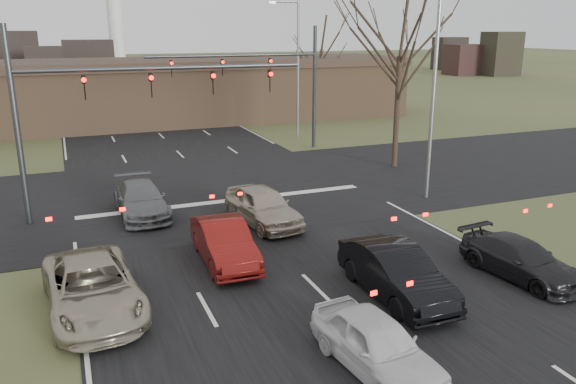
{
  "coord_description": "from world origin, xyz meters",
  "views": [
    {
      "loc": [
        -6.78,
        -11.4,
        7.78
      ],
      "look_at": [
        0.65,
        7.02,
        2.0
      ],
      "focal_mm": 35.0,
      "sensor_mm": 36.0,
      "label": 1
    }
  ],
  "objects_px": {
    "mast_arm_far": "(275,74)",
    "car_red_ahead": "(224,242)",
    "streetlight_right_far": "(296,60)",
    "car_silver_ahead": "(263,206)",
    "streetlight_right_near": "(431,80)",
    "car_white_sedan": "(376,344)",
    "car_black_hatch": "(396,273)",
    "building": "(169,90)",
    "mast_arm_near": "(101,98)",
    "car_charcoal_sedan": "(520,259)",
    "car_grey_ahead": "(141,199)",
    "car_silver_suv": "(92,287)"
  },
  "relations": [
    {
      "from": "car_charcoal_sedan",
      "to": "streetlight_right_near",
      "type": "bearing_deg",
      "value": 68.25
    },
    {
      "from": "building",
      "to": "car_charcoal_sedan",
      "type": "xyz_separation_m",
      "value": [
        4.5,
        -36.62,
        -2.05
      ]
    },
    {
      "from": "streetlight_right_far",
      "to": "car_charcoal_sedan",
      "type": "height_order",
      "value": "streetlight_right_far"
    },
    {
      "from": "car_black_hatch",
      "to": "car_charcoal_sedan",
      "type": "height_order",
      "value": "car_black_hatch"
    },
    {
      "from": "car_red_ahead",
      "to": "streetlight_right_far",
      "type": "bearing_deg",
      "value": 63.05
    },
    {
      "from": "car_silver_ahead",
      "to": "car_grey_ahead",
      "type": "bearing_deg",
      "value": 138.33
    },
    {
      "from": "mast_arm_near",
      "to": "car_red_ahead",
      "type": "bearing_deg",
      "value": -65.26
    },
    {
      "from": "car_silver_suv",
      "to": "car_charcoal_sedan",
      "type": "bearing_deg",
      "value": -16.29
    },
    {
      "from": "streetlight_right_far",
      "to": "car_white_sedan",
      "type": "xyz_separation_m",
      "value": [
        -9.82,
        -28.38,
        -4.91
      ]
    },
    {
      "from": "mast_arm_near",
      "to": "streetlight_right_far",
      "type": "height_order",
      "value": "streetlight_right_far"
    },
    {
      "from": "car_black_hatch",
      "to": "mast_arm_far",
      "type": "bearing_deg",
      "value": 79.76
    },
    {
      "from": "streetlight_right_far",
      "to": "car_silver_ahead",
      "type": "relative_size",
      "value": 2.17
    },
    {
      "from": "mast_arm_near",
      "to": "car_charcoal_sedan",
      "type": "height_order",
      "value": "mast_arm_near"
    },
    {
      "from": "car_grey_ahead",
      "to": "car_red_ahead",
      "type": "relative_size",
      "value": 1.1
    },
    {
      "from": "streetlight_right_near",
      "to": "car_white_sedan",
      "type": "height_order",
      "value": "streetlight_right_near"
    },
    {
      "from": "car_black_hatch",
      "to": "car_red_ahead",
      "type": "xyz_separation_m",
      "value": [
        -4.06,
        4.43,
        -0.04
      ]
    },
    {
      "from": "building",
      "to": "car_grey_ahead",
      "type": "relative_size",
      "value": 8.73
    },
    {
      "from": "mast_arm_far",
      "to": "car_grey_ahead",
      "type": "xyz_separation_m",
      "value": [
        -10.18,
        -10.5,
        -4.31
      ]
    },
    {
      "from": "building",
      "to": "mast_arm_far",
      "type": "distance_m",
      "value": 15.75
    },
    {
      "from": "mast_arm_far",
      "to": "car_black_hatch",
      "type": "height_order",
      "value": "mast_arm_far"
    },
    {
      "from": "car_red_ahead",
      "to": "car_charcoal_sedan",
      "type": "bearing_deg",
      "value": -27.36
    },
    {
      "from": "building",
      "to": "car_white_sedan",
      "type": "xyz_separation_m",
      "value": [
        -2.5,
        -39.38,
        -1.99
      ]
    },
    {
      "from": "building",
      "to": "streetlight_right_far",
      "type": "bearing_deg",
      "value": -56.35
    },
    {
      "from": "mast_arm_far",
      "to": "car_white_sedan",
      "type": "xyz_separation_m",
      "value": [
        -6.68,
        -24.38,
        -4.34
      ]
    },
    {
      "from": "building",
      "to": "mast_arm_far",
      "type": "height_order",
      "value": "mast_arm_far"
    },
    {
      "from": "building",
      "to": "streetlight_right_far",
      "type": "relative_size",
      "value": 4.24
    },
    {
      "from": "streetlight_right_far",
      "to": "car_grey_ahead",
      "type": "height_order",
      "value": "streetlight_right_far"
    },
    {
      "from": "car_charcoal_sedan",
      "to": "car_red_ahead",
      "type": "distance_m",
      "value": 9.81
    },
    {
      "from": "building",
      "to": "mast_arm_near",
      "type": "bearing_deg",
      "value": -106.13
    },
    {
      "from": "building",
      "to": "car_black_hatch",
      "type": "distance_m",
      "value": 36.34
    },
    {
      "from": "streetlight_right_near",
      "to": "car_silver_suv",
      "type": "xyz_separation_m",
      "value": [
        -15.32,
        -5.87,
        -4.85
      ]
    },
    {
      "from": "car_silver_suv",
      "to": "car_grey_ahead",
      "type": "xyz_separation_m",
      "value": [
        2.5,
        8.37,
        -0.03
      ]
    },
    {
      "from": "car_silver_ahead",
      "to": "streetlight_right_near",
      "type": "bearing_deg",
      "value": -2.88
    },
    {
      "from": "building",
      "to": "car_red_ahead",
      "type": "xyz_separation_m",
      "value": [
        -4.07,
        -31.86,
        -1.94
      ]
    },
    {
      "from": "car_silver_suv",
      "to": "car_white_sedan",
      "type": "height_order",
      "value": "car_silver_suv"
    },
    {
      "from": "mast_arm_near",
      "to": "car_silver_ahead",
      "type": "height_order",
      "value": "mast_arm_near"
    },
    {
      "from": "car_charcoal_sedan",
      "to": "car_white_sedan",
      "type": "bearing_deg",
      "value": -165.15
    },
    {
      "from": "mast_arm_near",
      "to": "car_grey_ahead",
      "type": "height_order",
      "value": "mast_arm_near"
    },
    {
      "from": "mast_arm_far",
      "to": "streetlight_right_far",
      "type": "relative_size",
      "value": 1.11
    },
    {
      "from": "building",
      "to": "mast_arm_near",
      "type": "height_order",
      "value": "mast_arm_near"
    },
    {
      "from": "building",
      "to": "mast_arm_far",
      "type": "xyz_separation_m",
      "value": [
        4.18,
        -15.0,
        2.35
      ]
    },
    {
      "from": "mast_arm_far",
      "to": "building",
      "type": "bearing_deg",
      "value": 105.58
    },
    {
      "from": "car_silver_suv",
      "to": "car_white_sedan",
      "type": "xyz_separation_m",
      "value": [
        6.0,
        -5.51,
        -0.06
      ]
    },
    {
      "from": "mast_arm_far",
      "to": "car_red_ahead",
      "type": "xyz_separation_m",
      "value": [
        -8.25,
        -16.86,
        -4.29
      ]
    },
    {
      "from": "car_silver_suv",
      "to": "car_silver_ahead",
      "type": "height_order",
      "value": "car_silver_ahead"
    },
    {
      "from": "mast_arm_near",
      "to": "car_grey_ahead",
      "type": "distance_m",
      "value": 4.57
    },
    {
      "from": "car_white_sedan",
      "to": "car_silver_ahead",
      "type": "distance_m",
      "value": 10.82
    },
    {
      "from": "car_red_ahead",
      "to": "car_silver_ahead",
      "type": "height_order",
      "value": "car_silver_ahead"
    },
    {
      "from": "car_silver_ahead",
      "to": "car_silver_suv",
      "type": "bearing_deg",
      "value": -150.09
    },
    {
      "from": "streetlight_right_near",
      "to": "car_black_hatch",
      "type": "distance_m",
      "value": 11.77
    }
  ]
}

